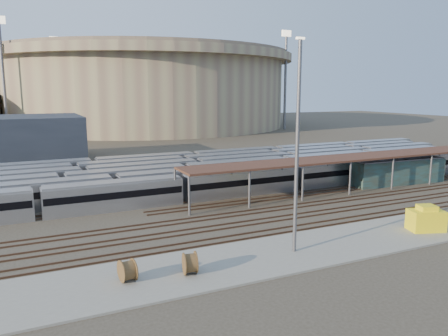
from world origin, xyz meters
TOP-DOWN VIEW (x-y plane):
  - ground at (0.00, 0.00)m, footprint 420.00×420.00m
  - apron at (-5.00, -15.00)m, footprint 50.00×9.00m
  - subway_trains at (-0.30, 18.50)m, footprint 122.20×23.90m
  - inspection_shed at (22.00, 4.00)m, footprint 60.30×6.00m
  - empty_tracks at (0.00, -5.00)m, footprint 170.00×9.62m
  - stadium at (25.00, 140.00)m, footprint 124.00×124.00m
  - floodlight_0 at (-30.00, 110.00)m, footprint 4.00×1.00m
  - floodlight_2 at (70.00, 100.00)m, footprint 4.00×1.00m
  - floodlight_3 at (-10.00, 160.00)m, footprint 4.00×1.00m
  - teal_boxcar at (30.48, 4.00)m, footprint 17.40×4.36m
  - cable_reel_west at (-19.55, -15.07)m, footprint 1.27×1.97m
  - cable_reel_east at (-14.41, -15.83)m, footprint 1.36×2.05m
  - yard_light_pole at (-3.42, -15.18)m, footprint 0.80×0.36m
  - yellow_equipment at (13.39, -16.06)m, footprint 4.20×3.33m

SIDE VIEW (x-z plane):
  - ground at x=0.00m, z-range 0.00..0.00m
  - empty_tracks at x=0.00m, z-range 0.00..0.18m
  - apron at x=-5.00m, z-range 0.00..0.20m
  - cable_reel_west at x=-19.55m, z-range 0.20..2.04m
  - cable_reel_east at x=-14.41m, z-range 0.20..2.10m
  - yellow_equipment at x=13.39m, z-range 0.20..2.49m
  - subway_trains at x=-0.30m, z-range 0.00..3.60m
  - teal_boxcar at x=30.48m, z-range 0.00..4.02m
  - inspection_shed at x=22.00m, z-range 2.33..7.63m
  - yard_light_pole at x=-3.42m, z-range 0.28..20.28m
  - stadium at x=25.00m, z-range 0.22..32.72m
  - floodlight_0 at x=-30.00m, z-range 1.45..39.85m
  - floodlight_2 at x=70.00m, z-range 1.45..39.85m
  - floodlight_3 at x=-10.00m, z-range 1.45..39.85m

